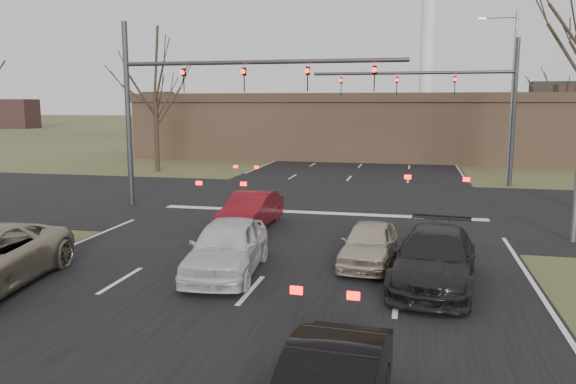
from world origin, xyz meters
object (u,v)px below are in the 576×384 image
car_red_ahead (251,210)px  streetlight_right_far (510,86)px  building (393,126)px  car_charcoal_sedan (435,258)px  mast_arm_far (461,94)px  car_silver_ahead (369,244)px  car_white_sedan (227,247)px  mast_arm_near (198,90)px

car_red_ahead → streetlight_right_far: bearing=59.7°
building → car_charcoal_sedan: size_ratio=8.83×
mast_arm_far → car_silver_ahead: size_ratio=3.10×
car_white_sedan → car_silver_ahead: (3.65, 1.70, -0.13)m
car_silver_ahead → mast_arm_near: bearing=141.9°
car_red_ahead → car_silver_ahead: bearing=-36.5°
car_silver_ahead → building: bearing=94.9°
streetlight_right_far → car_silver_ahead: (-6.69, -21.06, -4.98)m
streetlight_right_far → mast_arm_far: bearing=-128.1°
car_red_ahead → car_silver_ahead: 5.99m
building → car_white_sedan: 33.95m
building → car_white_sedan: (-3.02, -33.76, -1.92)m
mast_arm_far → car_charcoal_sedan: bearing=-95.6°
mast_arm_near → streetlight_right_far: bearing=43.9°
mast_arm_far → car_silver_ahead: (-3.55, -17.06, -4.41)m
mast_arm_near → car_red_ahead: (3.24, -3.26, -4.42)m
mast_arm_far → car_silver_ahead: bearing=-101.8°
mast_arm_far → mast_arm_near: bearing=-138.8°
mast_arm_near → car_silver_ahead: bearing=-41.9°
mast_arm_far → car_red_ahead: size_ratio=2.79×
mast_arm_near → car_white_sedan: 10.64m
streetlight_right_far → car_white_sedan: bearing=-114.4°
car_white_sedan → car_red_ahead: (-0.97, 5.50, -0.09)m
mast_arm_near → streetlight_right_far: size_ratio=1.21×
car_charcoal_sedan → car_red_ahead: bearing=146.7°
building → mast_arm_far: 15.75m
car_white_sedan → car_red_ahead: 5.59m
building → streetlight_right_far: size_ratio=4.24×
building → mast_arm_far: mast_arm_far is taller
car_white_sedan → streetlight_right_far: bearing=60.1°
car_charcoal_sedan → streetlight_right_far: bearing=83.8°
mast_arm_near → car_red_ahead: 6.37m
mast_arm_far → car_white_sedan: bearing=-111.0°
mast_arm_near → streetlight_right_far: (14.55, 14.00, 0.51)m
car_silver_ahead → car_white_sedan: bearing=-151.3°
streetlight_right_far → car_white_sedan: size_ratio=2.29×
mast_arm_far → car_silver_ahead: mast_arm_far is taller
mast_arm_far → streetlight_right_far: (3.14, 4.00, 0.57)m
building → car_red_ahead: size_ratio=10.65×
streetlight_right_far → car_red_ahead: bearing=-123.2°
car_white_sedan → car_charcoal_sedan: 5.41m
mast_arm_far → car_charcoal_sedan: (-1.80, -18.52, -4.32)m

